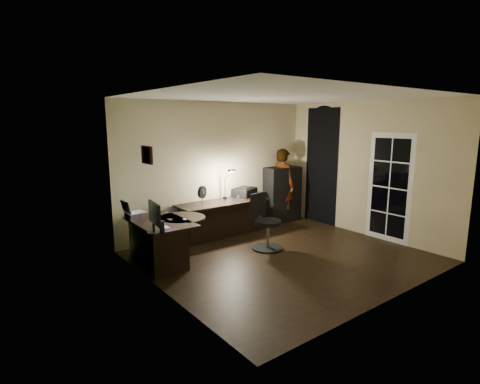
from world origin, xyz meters
TOP-DOWN VIEW (x-y plane):
  - floor at (0.00, 0.00)m, footprint 4.50×4.00m
  - ceiling at (0.00, 0.00)m, footprint 4.50×4.00m
  - wall_back at (0.00, 2.00)m, footprint 4.50×0.01m
  - wall_front at (0.00, -2.00)m, footprint 4.50×0.01m
  - wall_left at (-2.25, 0.00)m, footprint 0.01×4.00m
  - wall_right at (2.25, 0.00)m, footprint 0.01×4.00m
  - green_wall_overlay at (-2.24, 0.00)m, footprint 0.00×4.00m
  - arched_doorway at (2.24, 1.15)m, footprint 0.01×0.90m
  - french_door at (2.24, -0.55)m, footprint 0.02×0.92m
  - framed_picture at (-2.22, 0.45)m, footprint 0.04×0.30m
  - desk_left at (-1.83, 0.96)m, footprint 0.80×1.29m
  - desk_right at (-0.15, 1.63)m, footprint 1.91×0.69m
  - cabinet at (1.63, 1.78)m, footprint 0.87×0.48m
  - laptop_stand at (-2.11, 1.38)m, footprint 0.27×0.24m
  - laptop at (-2.07, 1.38)m, footprint 0.35×0.33m
  - monitor at (-2.18, 0.42)m, footprint 0.17×0.50m
  - mouse at (-1.49, 0.78)m, footprint 0.06×0.09m
  - phone at (-1.66, 0.94)m, footprint 0.11×0.16m
  - pen at (-1.53, 0.56)m, footprint 0.09×0.11m
  - speaker at (-2.10, 0.32)m, footprint 0.10×0.10m
  - notepad at (-1.95, 0.60)m, footprint 0.14×0.19m
  - desk_fan at (-0.60, 1.69)m, footprint 0.28×0.22m
  - headphones at (0.38, 1.72)m, footprint 0.19×0.13m
  - printer at (0.54, 1.80)m, footprint 0.59×0.54m
  - desk_lamp at (0.05, 1.83)m, footprint 0.23×0.35m
  - office_chair at (0.05, 0.48)m, footprint 0.66×0.66m
  - person at (1.65, 1.78)m, footprint 0.43×0.62m

SIDE VIEW (x-z plane):
  - floor at x=0.00m, z-range -0.01..0.00m
  - desk_right at x=-0.15m, z-range 0.00..0.72m
  - desk_left at x=-1.83m, z-range 0.00..0.73m
  - office_chair at x=0.05m, z-range 0.00..1.02m
  - cabinet at x=1.63m, z-range 0.00..1.27m
  - phone at x=-1.66m, z-range 0.73..0.74m
  - notepad at x=-1.95m, z-range 0.73..0.74m
  - pen at x=-1.53m, z-range 0.73..0.74m
  - headphones at x=0.38m, z-range 0.70..0.78m
  - mouse at x=-1.49m, z-range 0.73..0.76m
  - laptop_stand at x=-2.11m, z-range 0.73..0.82m
  - printer at x=0.54m, z-range 0.70..0.92m
  - speaker at x=-2.10m, z-range 0.73..0.92m
  - person at x=1.65m, z-range 0.00..1.69m
  - desk_fan at x=-0.60m, z-range 0.70..1.08m
  - monitor at x=-2.18m, z-range 0.73..1.05m
  - laptop at x=-2.07m, z-range 0.82..1.04m
  - french_door at x=2.24m, z-range 0.00..2.10m
  - desk_lamp at x=0.05m, z-range 0.70..1.40m
  - arched_doorway at x=2.24m, z-range 0.00..2.60m
  - wall_back at x=0.00m, z-range 0.00..2.70m
  - wall_front at x=0.00m, z-range 0.00..2.70m
  - wall_left at x=-2.25m, z-range 0.00..2.70m
  - wall_right at x=2.25m, z-range 0.00..2.70m
  - green_wall_overlay at x=-2.24m, z-range 0.00..2.70m
  - framed_picture at x=-2.22m, z-range 1.73..1.98m
  - ceiling at x=0.00m, z-range 2.70..2.71m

